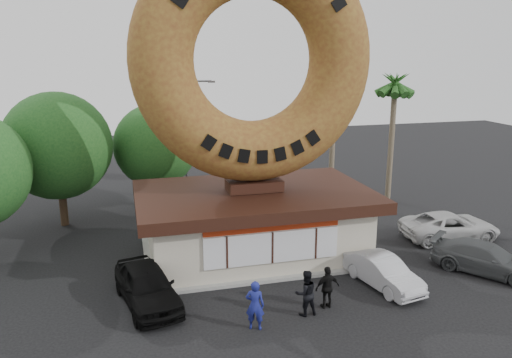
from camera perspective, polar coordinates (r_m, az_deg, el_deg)
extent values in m
plane|color=black|center=(19.87, 4.37, -15.08)|extent=(90.00, 90.00, 0.00)
cube|color=beige|center=(24.47, -0.21, -5.33)|extent=(10.00, 6.00, 3.00)
cube|color=#999993|center=(24.99, -0.21, -8.41)|extent=(10.60, 6.60, 0.15)
cube|color=#3F3F3F|center=(23.99, -0.22, -1.84)|extent=(10.00, 6.00, 0.10)
cube|color=black|center=(24.01, -0.22, -1.96)|extent=(11.20, 7.20, 0.55)
cube|color=silver|center=(21.71, 1.86, -7.83)|extent=(6.00, 0.12, 1.40)
cube|color=#B62D0F|center=(21.34, 1.90, -5.37)|extent=(6.00, 0.10, 0.45)
cube|color=black|center=(23.86, -0.22, -0.69)|extent=(2.60, 1.40, 0.50)
torus|color=olive|center=(23.03, -0.23, 13.40)|extent=(11.12, 2.83, 11.12)
cylinder|color=#473321|center=(30.59, -21.24, -1.98)|extent=(0.44, 0.44, 3.30)
sphere|color=#1A491B|center=(29.94, -21.76, 3.54)|extent=(6.00, 6.00, 6.00)
cylinder|color=#473321|center=(32.42, -11.18, -0.76)|extent=(0.44, 0.44, 2.86)
sphere|color=#1A491B|center=(31.85, -11.40, 3.76)|extent=(5.20, 5.20, 5.20)
cylinder|color=#726651|center=(33.51, 8.76, 5.21)|extent=(0.36, 0.36, 9.00)
cylinder|color=#726651|center=(33.85, 15.20, 4.10)|extent=(0.36, 0.36, 8.00)
cylinder|color=#59595E|center=(33.01, -8.05, 4.22)|extent=(0.18, 0.18, 8.00)
cylinder|color=#59595E|center=(32.67, -6.70, 11.05)|extent=(1.80, 0.12, 0.12)
cube|color=#59595E|center=(32.82, -5.11, 11.02)|extent=(0.45, 0.20, 0.12)
imported|color=navy|center=(18.43, -0.12, -14.22)|extent=(0.80, 0.67, 1.87)
imported|color=black|center=(19.43, 5.70, -12.83)|extent=(0.92, 0.74, 1.80)
imported|color=black|center=(20.02, 8.16, -12.16)|extent=(1.04, 0.52, 1.72)
imported|color=black|center=(20.55, -12.35, -11.83)|extent=(2.82, 4.98, 1.60)
imported|color=#ABACB1|center=(22.24, 14.33, -10.25)|extent=(2.14, 4.16, 1.31)
imported|color=#4D5051|center=(25.07, 24.77, -8.23)|extent=(4.40, 4.88, 1.36)
imported|color=silver|center=(28.61, 21.28, -5.04)|extent=(5.36, 2.79, 1.44)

